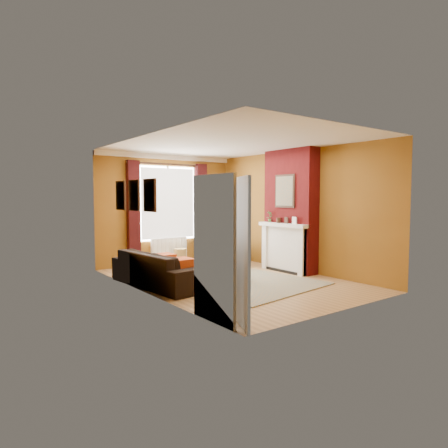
{
  "coord_description": "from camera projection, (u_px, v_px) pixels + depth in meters",
  "views": [
    {
      "loc": [
        -4.97,
        -6.47,
        1.73
      ],
      "look_at": [
        0.0,
        0.25,
        1.15
      ],
      "focal_mm": 32.0,
      "sensor_mm": 36.0,
      "label": 1
    }
  ],
  "objects": [
    {
      "name": "floor_lamp",
      "position": [
        221.0,
        210.0,
        10.72
      ],
      "size": [
        0.27,
        0.27,
        1.74
      ],
      "rotation": [
        0.0,
        0.0,
        0.07
      ],
      "color": "black",
      "rests_on": "ground"
    },
    {
      "name": "sofa",
      "position": [
        160.0,
        269.0,
        7.73
      ],
      "size": [
        1.11,
        2.35,
        0.67
      ],
      "primitive_type": "imported",
      "rotation": [
        0.0,
        0.0,
        1.67
      ],
      "color": "black",
      "rests_on": "ground"
    },
    {
      "name": "ground",
      "position": [
        231.0,
        280.0,
        8.26
      ],
      "size": [
        5.5,
        5.5,
        0.0
      ],
      "primitive_type": "plane",
      "color": "olive",
      "rests_on": "ground"
    },
    {
      "name": "armchair",
      "position": [
        219.0,
        252.0,
        10.21
      ],
      "size": [
        1.08,
        0.98,
        0.62
      ],
      "primitive_type": "imported",
      "rotation": [
        0.0,
        0.0,
        3.31
      ],
      "color": "black",
      "rests_on": "ground"
    },
    {
      "name": "coffee_table",
      "position": [
        219.0,
        263.0,
        8.52
      ],
      "size": [
        0.55,
        1.07,
        0.35
      ],
      "rotation": [
        0.0,
        0.0,
        -0.02
      ],
      "color": "tan",
      "rests_on": "ground"
    },
    {
      "name": "room_walls",
      "position": [
        247.0,
        212.0,
        8.76
      ],
      "size": [
        3.82,
        5.54,
        2.83
      ],
      "color": "brown",
      "rests_on": "ground"
    },
    {
      "name": "book_a",
      "position": [
        221.0,
        263.0,
        8.2
      ],
      "size": [
        0.28,
        0.34,
        0.03
      ],
      "primitive_type": "imported",
      "rotation": [
        0.0,
        0.0,
        0.22
      ],
      "color": "#999999",
      "rests_on": "coffee_table"
    },
    {
      "name": "wicker_stool",
      "position": [
        180.0,
        256.0,
        10.26
      ],
      "size": [
        0.39,
        0.39,
        0.39
      ],
      "rotation": [
        0.0,
        0.0,
        0.31
      ],
      "color": "olive",
      "rests_on": "ground"
    },
    {
      "name": "tv_remote",
      "position": [
        213.0,
        260.0,
        8.63
      ],
      "size": [
        0.1,
        0.16,
        0.02
      ],
      "rotation": [
        0.0,
        0.0,
        0.4
      ],
      "color": "#242427",
      "rests_on": "coffee_table"
    },
    {
      "name": "book_b",
      "position": [
        215.0,
        258.0,
        8.84
      ],
      "size": [
        0.34,
        0.36,
        0.02
      ],
      "primitive_type": "imported",
      "rotation": [
        0.0,
        0.0,
        -0.63
      ],
      "color": "#999999",
      "rests_on": "coffee_table"
    },
    {
      "name": "striped_rug",
      "position": [
        230.0,
        280.0,
        8.26
      ],
      "size": [
        2.91,
        3.72,
        0.02
      ],
      "rotation": [
        0.0,
        0.0,
        0.14
      ],
      "color": "#2F6283",
      "rests_on": "ground"
    },
    {
      "name": "mug",
      "position": [
        229.0,
        259.0,
        8.53
      ],
      "size": [
        0.12,
        0.12,
        0.09
      ],
      "primitive_type": "imported",
      "rotation": [
        0.0,
        0.0,
        -0.31
      ],
      "color": "#999999",
      "rests_on": "coffee_table"
    }
  ]
}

